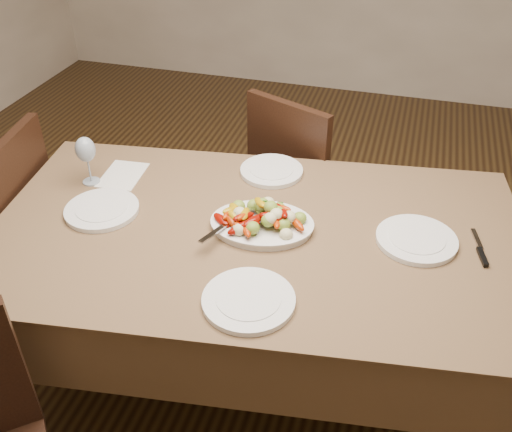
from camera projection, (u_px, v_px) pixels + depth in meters
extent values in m
plane|color=#382511|center=(229.00, 351.00, 2.50)|extent=(6.00, 6.00, 0.00)
cube|color=brown|center=(256.00, 310.00, 2.18)|extent=(1.96, 1.28, 0.76)
ellipsoid|color=white|center=(262.00, 226.00, 1.96)|extent=(0.38, 0.30, 0.02)
cylinder|color=white|center=(102.00, 210.00, 2.04)|extent=(0.26, 0.26, 0.02)
cylinder|color=white|center=(416.00, 240.00, 1.90)|extent=(0.27, 0.27, 0.02)
cylinder|color=white|center=(272.00, 171.00, 2.26)|extent=(0.25, 0.25, 0.02)
cylinder|color=white|center=(249.00, 300.00, 1.67)|extent=(0.28, 0.28, 0.02)
cube|color=silver|center=(123.00, 175.00, 2.25)|extent=(0.17, 0.22, 0.00)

